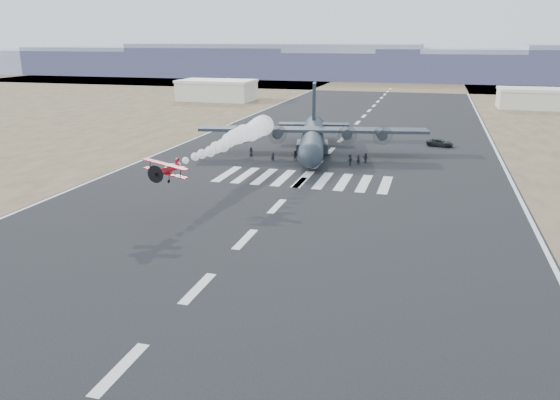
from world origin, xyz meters
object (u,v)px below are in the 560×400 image
at_px(support_vehicle, 440,143).
at_px(crew_f, 365,158).
at_px(hangar_right, 534,98).
at_px(hangar_left, 217,90).
at_px(crew_e, 251,152).
at_px(transport_aircraft, 312,136).
at_px(crew_g, 358,159).
at_px(crew_d, 313,159).
at_px(aerobatic_biplane, 166,169).
at_px(crew_c, 350,160).
at_px(crew_b, 311,159).
at_px(crew_a, 273,157).
at_px(crew_h, 295,155).

bearing_deg(support_vehicle, crew_f, 158.51).
distance_m(hangar_right, crew_f, 94.46).
height_order(hangar_left, crew_e, hangar_left).
height_order(crew_e, crew_f, crew_e).
distance_m(hangar_right, transport_aircraft, 94.24).
bearing_deg(crew_g, crew_d, 29.45).
xyz_separation_m(aerobatic_biplane, crew_f, (18.27, 35.51, -4.96)).
bearing_deg(crew_c, crew_g, 149.74).
xyz_separation_m(aerobatic_biplane, crew_b, (9.87, 31.31, -4.84)).
bearing_deg(crew_g, crew_a, 18.46).
distance_m(crew_a, crew_f, 15.50).
height_order(aerobatic_biplane, crew_e, aerobatic_biplane).
distance_m(crew_f, crew_g, 2.18).
xyz_separation_m(crew_a, crew_b, (6.66, -0.50, 0.10)).
relative_size(crew_d, crew_g, 1.07).
relative_size(hangar_left, crew_f, 15.38).
bearing_deg(crew_c, crew_f, 170.02).
height_order(aerobatic_biplane, crew_d, aerobatic_biplane).
height_order(hangar_left, aerobatic_biplane, aerobatic_biplane).
relative_size(crew_f, crew_g, 0.90).
bearing_deg(crew_h, hangar_right, -122.21).
relative_size(crew_a, crew_c, 0.90).
relative_size(crew_b, crew_c, 1.01).
bearing_deg(crew_c, aerobatic_biplane, 2.36).
bearing_deg(hangar_right, crew_g, -114.12).
bearing_deg(hangar_left, hangar_right, 2.92).
relative_size(hangar_right, crew_a, 12.64).
relative_size(crew_e, crew_f, 1.01).
height_order(hangar_left, crew_f, hangar_left).
distance_m(crew_e, crew_f, 20.06).
xyz_separation_m(support_vehicle, crew_d, (-20.01, -22.30, 0.26)).
distance_m(transport_aircraft, crew_g, 12.30).
bearing_deg(hangar_right, crew_f, -114.10).
height_order(support_vehicle, crew_a, crew_a).
bearing_deg(aerobatic_biplane, hangar_right, 67.26).
bearing_deg(transport_aircraft, crew_e, -159.42).
xyz_separation_m(hangar_left, aerobatic_biplane, (41.16, -116.71, 2.35)).
relative_size(hangar_right, crew_b, 11.21).
xyz_separation_m(hangar_left, transport_aircraft, (49.09, -75.56, -0.41)).
height_order(support_vehicle, crew_d, crew_d).
relative_size(crew_c, crew_d, 0.96).
height_order(hangar_left, hangar_right, hangar_left).
height_order(aerobatic_biplane, crew_f, aerobatic_biplane).
relative_size(support_vehicle, crew_b, 2.71).
bearing_deg(hangar_left, crew_h, -60.08).
height_order(crew_b, crew_c, crew_b).
bearing_deg(crew_f, crew_e, -127.26).
bearing_deg(transport_aircraft, crew_f, -39.83).
relative_size(hangar_left, hangar_right, 1.20).
bearing_deg(crew_b, crew_g, 155.64).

